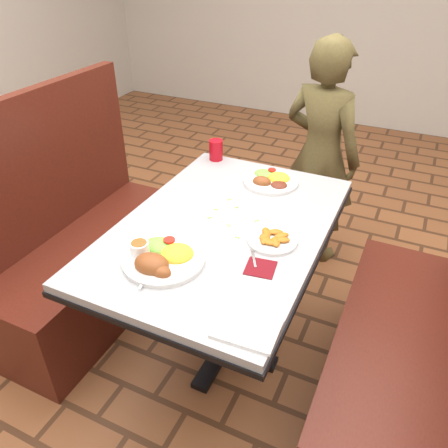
# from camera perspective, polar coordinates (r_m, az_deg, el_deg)

# --- Properties ---
(dining_table) EXTENTS (0.81, 1.21, 0.75)m
(dining_table) POSITION_cam_1_polar(r_m,az_deg,el_deg) (1.84, 0.00, -2.50)
(dining_table) COLOR #A7A9AB
(dining_table) RESTS_ON ground
(booth_bench_left) EXTENTS (0.47, 1.20, 1.17)m
(booth_bench_left) POSITION_cam_1_polar(r_m,az_deg,el_deg) (2.42, -17.41, -3.92)
(booth_bench_left) COLOR #571F13
(booth_bench_left) RESTS_ON ground
(booth_bench_right) EXTENTS (0.47, 1.20, 1.17)m
(booth_bench_right) POSITION_cam_1_polar(r_m,az_deg,el_deg) (1.96, 22.59, -15.96)
(booth_bench_right) COLOR #571F13
(booth_bench_right) RESTS_ON ground
(diner_person) EXTENTS (0.56, 0.45, 1.34)m
(diner_person) POSITION_cam_1_polar(r_m,az_deg,el_deg) (2.64, 12.46, 8.70)
(diner_person) COLOR brown
(diner_person) RESTS_ON ground
(near_dinner_plate) EXTENTS (0.30, 0.30, 0.09)m
(near_dinner_plate) POSITION_cam_1_polar(r_m,az_deg,el_deg) (1.58, -8.18, -3.97)
(near_dinner_plate) COLOR white
(near_dinner_plate) RESTS_ON dining_table
(far_dinner_plate) EXTENTS (0.26, 0.26, 0.07)m
(far_dinner_plate) POSITION_cam_1_polar(r_m,az_deg,el_deg) (2.11, 6.20, 6.02)
(far_dinner_plate) COLOR white
(far_dinner_plate) RESTS_ON dining_table
(plantain_plate) EXTENTS (0.19, 0.19, 0.03)m
(plantain_plate) POSITION_cam_1_polar(r_m,az_deg,el_deg) (1.69, 6.33, -1.98)
(plantain_plate) COLOR white
(plantain_plate) RESTS_ON dining_table
(maroon_napkin) EXTENTS (0.12, 0.12, 0.00)m
(maroon_napkin) POSITION_cam_1_polar(r_m,az_deg,el_deg) (1.56, 4.79, -5.72)
(maroon_napkin) COLOR maroon
(maroon_napkin) RESTS_ON dining_table
(spoon_utensil) EXTENTS (0.07, 0.11, 0.00)m
(spoon_utensil) POSITION_cam_1_polar(r_m,az_deg,el_deg) (1.61, 3.87, -4.32)
(spoon_utensil) COLOR #B8B9BD
(spoon_utensil) RESTS_ON dining_table
(red_tumbler) EXTENTS (0.07, 0.07, 0.11)m
(red_tumbler) POSITION_cam_1_polar(r_m,az_deg,el_deg) (2.32, -1.06, 9.65)
(red_tumbler) COLOR red
(red_tumbler) RESTS_ON dining_table
(paper_napkin) EXTENTS (0.20, 0.15, 0.01)m
(paper_napkin) POSITION_cam_1_polar(r_m,az_deg,el_deg) (1.34, 2.96, -13.47)
(paper_napkin) COLOR white
(paper_napkin) RESTS_ON dining_table
(knife_utensil) EXTENTS (0.06, 0.17, 0.00)m
(knife_utensil) POSITION_cam_1_polar(r_m,az_deg,el_deg) (1.58, -7.19, -5.05)
(knife_utensil) COLOR silver
(knife_utensil) RESTS_ON dining_table
(fork_utensil) EXTENTS (0.04, 0.16, 0.00)m
(fork_utensil) POSITION_cam_1_polar(r_m,az_deg,el_deg) (1.54, -9.87, -6.43)
(fork_utensil) COLOR silver
(fork_utensil) RESTS_ON dining_table
(lettuce_shreds) EXTENTS (0.28, 0.32, 0.00)m
(lettuce_shreds) POSITION_cam_1_polar(r_m,az_deg,el_deg) (1.82, 1.94, 0.67)
(lettuce_shreds) COLOR #8FB448
(lettuce_shreds) RESTS_ON dining_table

